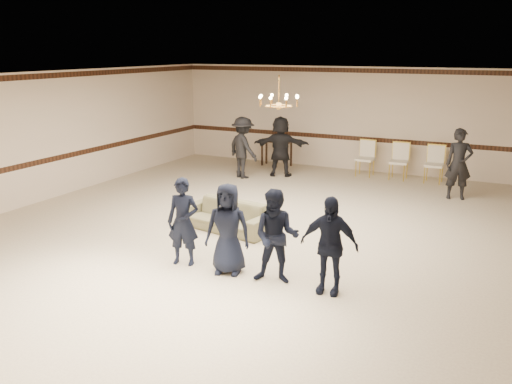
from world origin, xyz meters
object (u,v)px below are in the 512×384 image
chandelier (279,91)px  banquet_chair_mid (399,162)px  boy_b (228,229)px  adult_right (459,164)px  banquet_chair_right (434,165)px  boy_a (183,222)px  boy_c (276,237)px  boy_d (329,245)px  adult_mid (281,146)px  adult_left (243,148)px  banquet_chair_left (365,159)px  console_table (277,153)px  settee (226,216)px

chandelier → banquet_chair_mid: (1.52, 5.24, -2.35)m
boy_b → adult_right: size_ratio=0.87×
chandelier → banquet_chair_right: chandelier is taller
boy_a → boy_c: (1.80, 0.00, 0.00)m
boy_c → boy_d: (0.90, 0.00, 0.00)m
boy_b → chandelier: bearing=84.2°
adult_mid → banquet_chair_right: bearing=178.3°
boy_c → adult_right: bearing=60.4°
banquet_chair_right → boy_b: bearing=-105.3°
adult_left → banquet_chair_left: (3.18, 1.81, -0.37)m
boy_a → chandelier: bearing=68.1°
adult_mid → banquet_chair_left: 2.56m
chandelier → adult_left: 4.77m
chandelier → boy_c: size_ratio=0.60×
chandelier → adult_right: size_ratio=0.52×
console_table → settee: bearing=-76.8°
boy_b → console_table: bearing=94.8°
boy_d → adult_mid: (-4.02, 7.23, 0.12)m
banquet_chair_right → console_table: (-5.00, 0.20, -0.11)m
adult_mid → adult_right: 5.12m
boy_c → console_table: 9.37m
console_table → banquet_chair_left: bearing=-5.8°
boy_b → adult_left: size_ratio=0.87×
boy_c → adult_left: (-4.02, 6.53, 0.12)m
boy_c → adult_left: 7.67m
chandelier → adult_left: (-2.66, 3.43, -1.97)m
boy_d → adult_left: 8.18m
adult_right → settee: bearing=-146.7°
adult_left → banquet_chair_mid: size_ratio=1.71×
boy_a → banquet_chair_left: boy_a is taller
settee → boy_a: bearing=-72.2°
boy_a → settee: (-0.27, 2.03, -0.48)m
adult_right → banquet_chair_left: (-2.82, 1.51, -0.37)m
banquet_chair_left → chandelier: bearing=-93.0°
boy_d → banquet_chair_mid: boy_d is taller
chandelier → settee: (-0.71, -1.07, -2.57)m
boy_a → banquet_chair_left: bearing=69.7°
boy_b → banquet_chair_right: boy_b is taller
console_table → banquet_chair_mid: bearing=-4.9°
banquet_chair_mid → boy_d: bearing=-90.5°
settee → banquet_chair_right: 7.09m
boy_a → boy_c: same height
settee → boy_d: bearing=-24.2°
console_table → boy_a: bearing=-78.5°
banquet_chair_left → boy_b: bearing=-87.8°
boy_c → settee: size_ratio=0.75×
boy_a → settee: size_ratio=0.75×
boy_a → banquet_chair_mid: (1.96, 8.34, -0.26)m
banquet_chair_left → banquet_chair_right: same height
adult_right → banquet_chair_right: (-0.82, 1.51, -0.37)m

